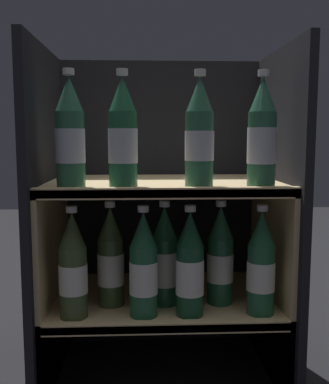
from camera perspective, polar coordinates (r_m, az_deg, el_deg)
name	(u,v)px	position (r m, az deg, el deg)	size (l,w,h in m)	color
fridge_back_wall	(160,205)	(1.37, -0.51, -1.64)	(0.62, 0.02, 0.85)	black
fridge_side_left	(46,218)	(1.19, -14.77, -3.17)	(0.02, 0.43, 0.85)	black
fridge_side_right	(278,216)	(1.22, 14.19, -2.94)	(0.02, 0.43, 0.85)	black
shelf_lower	(164,311)	(1.22, -0.11, -14.89)	(0.58, 0.39, 0.22)	#DBBC84
shelf_upper	(164,236)	(1.17, -0.12, -5.59)	(0.58, 0.39, 0.52)	#DBBC84
bottle_upper_front_0	(70,136)	(1.02, -11.91, 7.00)	(0.07, 0.07, 0.26)	#285B42
bottle_upper_front_1	(123,136)	(1.01, -5.31, 7.11)	(0.07, 0.07, 0.26)	#1E5638
bottle_upper_front_2	(199,136)	(1.02, 4.46, 7.16)	(0.07, 0.07, 0.26)	#285B42
bottle_upper_front_3	(262,136)	(1.04, 12.28, 6.96)	(0.07, 0.07, 0.26)	#285B42
bottle_lower_front_0	(73,269)	(1.07, -11.54, -9.53)	(0.07, 0.07, 0.26)	#384C28
bottle_lower_front_1	(144,268)	(1.05, -2.68, -9.63)	(0.07, 0.07, 0.26)	#1E5638
bottle_lower_front_2	(190,268)	(1.06, 3.24, -9.57)	(0.07, 0.07, 0.26)	#144228
bottle_lower_front_3	(261,266)	(1.09, 12.16, -9.20)	(0.07, 0.07, 0.26)	#1E5638
bottle_lower_back_0	(111,260)	(1.13, -6.84, -8.55)	(0.07, 0.07, 0.26)	#384C28
bottle_lower_back_1	(165,259)	(1.13, 0.09, -8.55)	(0.07, 0.07, 0.26)	#1E5638
bottle_lower_back_2	(220,258)	(1.14, 7.08, -8.35)	(0.07, 0.07, 0.26)	#1E5638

